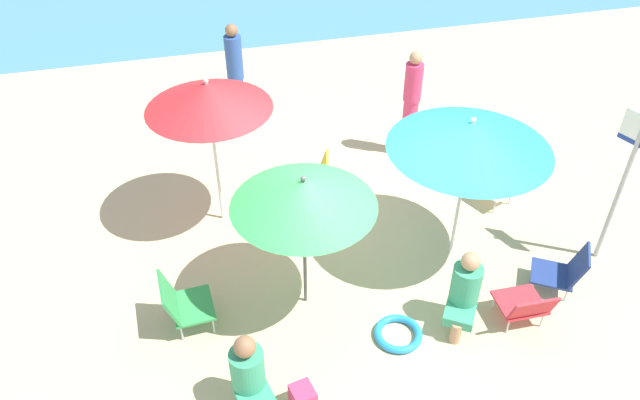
% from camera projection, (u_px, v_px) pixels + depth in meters
% --- Properties ---
extents(ground_plane, '(40.00, 40.00, 0.00)m').
position_uv_depth(ground_plane, '(356.00, 268.00, 7.77)').
color(ground_plane, '#CCB789').
extents(umbrella_green, '(1.56, 1.56, 1.82)m').
position_uv_depth(umbrella_green, '(303.00, 194.00, 6.36)').
color(umbrella_green, '#4C4C51').
rests_on(umbrella_green, ground_plane).
extents(umbrella_teal, '(1.89, 1.89, 2.00)m').
position_uv_depth(umbrella_teal, '(471.00, 136.00, 6.92)').
color(umbrella_teal, silver).
rests_on(umbrella_teal, ground_plane).
extents(umbrella_red, '(1.55, 1.55, 2.12)m').
position_uv_depth(umbrella_red, '(208.00, 96.00, 7.37)').
color(umbrella_red, silver).
rests_on(umbrella_red, ground_plane).
extents(beach_chair_a, '(0.65, 0.64, 0.67)m').
position_uv_depth(beach_chair_a, '(314.00, 178.00, 8.69)').
color(beach_chair_a, gold).
rests_on(beach_chair_a, ground_plane).
extents(beach_chair_b, '(0.72, 0.68, 0.64)m').
position_uv_depth(beach_chair_b, '(564.00, 270.00, 7.30)').
color(beach_chair_b, navy).
rests_on(beach_chair_b, ground_plane).
extents(beach_chair_c, '(0.66, 0.64, 0.64)m').
position_uv_depth(beach_chair_c, '(499.00, 180.00, 8.66)').
color(beach_chair_c, white).
rests_on(beach_chair_c, ground_plane).
extents(beach_chair_d, '(0.57, 0.57, 0.68)m').
position_uv_depth(beach_chair_d, '(182.00, 302.00, 6.84)').
color(beach_chair_d, '#33934C').
rests_on(beach_chair_d, ground_plane).
extents(beach_chair_e, '(0.53, 0.56, 0.58)m').
position_uv_depth(beach_chair_e, '(525.00, 305.00, 6.87)').
color(beach_chair_e, red).
rests_on(beach_chair_e, ground_plane).
extents(person_a, '(0.27, 0.27, 1.70)m').
position_uv_depth(person_a, '(411.00, 103.00, 9.26)').
color(person_a, '#DB3866').
rests_on(person_a, ground_plane).
extents(person_b, '(0.50, 0.55, 1.01)m').
position_uv_depth(person_b, '(465.00, 290.00, 6.77)').
color(person_b, '#389970').
rests_on(person_b, ground_plane).
extents(person_c, '(0.41, 0.56, 0.97)m').
position_uv_depth(person_c, '(249.00, 375.00, 5.93)').
color(person_c, '#389970').
rests_on(person_c, ground_plane).
extents(person_d, '(0.27, 0.27, 1.81)m').
position_uv_depth(person_d, '(236.00, 78.00, 9.79)').
color(person_d, '#2D519E').
rests_on(person_d, ground_plane).
extents(warning_sign, '(0.20, 0.47, 2.10)m').
position_uv_depth(warning_sign, '(628.00, 168.00, 7.10)').
color(warning_sign, '#ADADB2').
rests_on(warning_sign, ground_plane).
extents(swim_ring, '(0.54, 0.54, 0.09)m').
position_uv_depth(swim_ring, '(398.00, 334.00, 6.89)').
color(swim_ring, '#238CD8').
rests_on(swim_ring, ground_plane).
extents(beach_bag, '(0.26, 0.28, 0.27)m').
position_uv_depth(beach_bag, '(303.00, 398.00, 6.15)').
color(beach_bag, '#DB3866').
rests_on(beach_bag, ground_plane).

